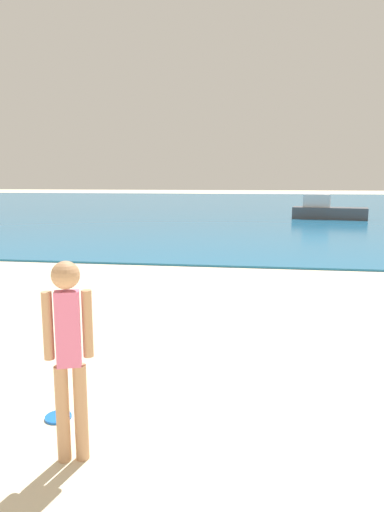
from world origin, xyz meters
The scene contains 4 objects.
water centered at (0.00, 45.78, 0.03)m, with size 160.00×60.00×0.06m, color #1E6B9E.
person_standing centered at (-0.64, 6.98, 0.98)m, with size 0.38×0.23×1.72m.
frisbee centered at (-1.06, 7.61, 0.01)m, with size 0.26×0.26×0.03m, color blue.
boat_far centered at (4.70, 31.27, 0.55)m, with size 4.33×2.06×1.41m.
Camera 1 is at (0.89, 3.57, 2.37)m, focal length 32.38 mm.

